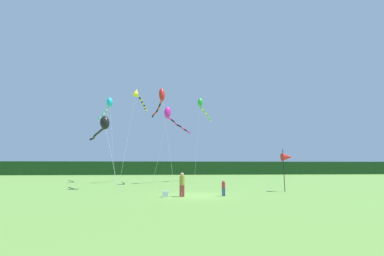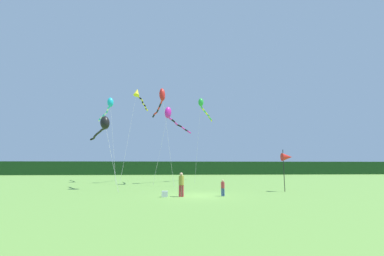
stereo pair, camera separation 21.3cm
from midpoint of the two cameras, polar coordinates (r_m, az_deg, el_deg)
ground_plane at (r=19.45m, az=1.62°, el=-14.91°), size 120.00×120.00×0.00m
distant_treeline at (r=64.27m, az=-2.39°, el=-8.98°), size 108.00×2.82×3.22m
person_adult at (r=18.64m, az=-2.09°, el=-12.27°), size 0.37×0.37×1.69m
person_child at (r=19.13m, az=7.25°, el=-12.97°), size 0.26×0.26×1.18m
cooler_box at (r=18.59m, az=-5.81°, el=-14.53°), size 0.42×0.34×0.42m
banner_flag_pole at (r=23.76m, az=20.77°, el=-6.19°), size 0.90×0.70×3.58m
kite_red at (r=31.81m, az=-6.67°, el=6.84°), size 3.13×7.68×11.71m
kite_magenta at (r=32.97m, az=-4.77°, el=2.94°), size 4.83×6.65×9.75m
kite_cyan at (r=37.50m, az=-17.94°, el=4.97°), size 5.08×9.04×11.65m
kite_black at (r=26.12m, az=-18.90°, el=0.83°), size 4.30×5.38×7.11m
kite_green at (r=37.14m, az=2.51°, el=5.10°), size 3.55×7.96×11.85m
kite_yellow at (r=35.69m, az=-11.76°, el=7.22°), size 1.93×9.57×12.62m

